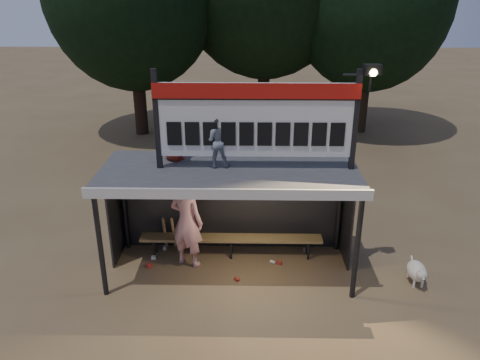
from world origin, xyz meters
TOP-DOWN VIEW (x-y plane):
  - ground at (0.00, 0.00)m, footprint 80.00×80.00m
  - player at (-0.92, 0.22)m, footprint 0.87×0.74m
  - child_a at (-0.25, 0.07)m, footprint 0.56×0.45m
  - child_b at (-1.13, 0.46)m, footprint 0.64×0.63m
  - dugout_shelter at (0.00, 0.24)m, footprint 5.10×2.08m
  - scoreboard_assembly at (0.56, -0.01)m, footprint 4.10×0.27m
  - bench at (0.00, 0.55)m, footprint 4.00×0.35m
  - dog at (3.78, -0.43)m, footprint 0.36×0.81m
  - bats at (-1.21, 0.82)m, footprint 0.67×0.35m
  - litter at (-0.20, 0.29)m, footprint 3.51×1.33m

SIDE VIEW (x-z plane):
  - ground at x=0.00m, z-range 0.00..0.00m
  - litter at x=-0.20m, z-range 0.00..0.08m
  - dog at x=3.78m, z-range 0.03..0.53m
  - bats at x=-1.21m, z-range 0.01..0.85m
  - bench at x=0.00m, z-range 0.19..0.67m
  - player at x=-0.92m, z-range 0.00..2.03m
  - dugout_shelter at x=0.00m, z-range 0.69..3.01m
  - child_a at x=-0.25m, z-range 2.32..3.39m
  - child_b at x=-1.13m, z-range 2.32..3.43m
  - scoreboard_assembly at x=0.56m, z-range 2.33..4.32m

